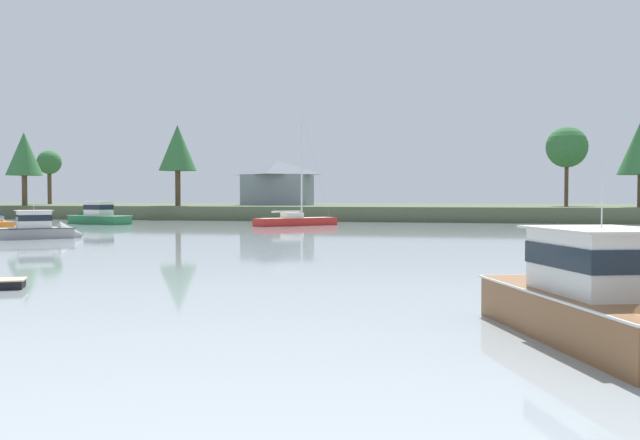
{
  "coord_description": "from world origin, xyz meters",
  "views": [
    {
      "loc": [
        15.32,
        -10.88,
        3.22
      ],
      "look_at": [
        4.38,
        34.36,
        1.64
      ],
      "focal_mm": 37.9,
      "sensor_mm": 36.0,
      "label": 1
    }
  ],
  "objects_px": {
    "cruiser_grey": "(39,232)",
    "sailboat_red": "(296,223)",
    "cruiser_green": "(94,219)",
    "cruiser_wood": "(616,320)"
  },
  "relations": [
    {
      "from": "cruiser_grey",
      "to": "cruiser_green",
      "type": "distance_m",
      "value": 28.93
    },
    {
      "from": "cruiser_grey",
      "to": "sailboat_red",
      "type": "distance_m",
      "value": 30.54
    },
    {
      "from": "sailboat_red",
      "to": "cruiser_green",
      "type": "height_order",
      "value": "sailboat_red"
    },
    {
      "from": "cruiser_wood",
      "to": "cruiser_green",
      "type": "distance_m",
      "value": 74.85
    },
    {
      "from": "cruiser_wood",
      "to": "cruiser_grey",
      "type": "bearing_deg",
      "value": 140.01
    },
    {
      "from": "cruiser_grey",
      "to": "cruiser_wood",
      "type": "xyz_separation_m",
      "value": [
        36.61,
        -30.71,
        0.12
      ]
    },
    {
      "from": "sailboat_red",
      "to": "cruiser_green",
      "type": "relative_size",
      "value": 1.39
    },
    {
      "from": "cruiser_grey",
      "to": "cruiser_green",
      "type": "relative_size",
      "value": 0.78
    },
    {
      "from": "cruiser_grey",
      "to": "sailboat_red",
      "type": "height_order",
      "value": "sailboat_red"
    },
    {
      "from": "cruiser_grey",
      "to": "sailboat_red",
      "type": "bearing_deg",
      "value": 64.43
    }
  ]
}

